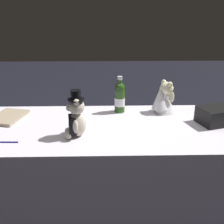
% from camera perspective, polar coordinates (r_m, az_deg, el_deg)
% --- Properties ---
extents(ground_plane, '(12.00, 12.00, 0.00)m').
position_cam_1_polar(ground_plane, '(2.19, -0.00, -20.10)').
color(ground_plane, black).
extents(reception_table, '(1.84, 0.78, 0.71)m').
position_cam_1_polar(reception_table, '(1.97, -0.00, -12.38)').
color(reception_table, white).
rests_on(reception_table, ground_plane).
extents(teddy_bear_groom, '(0.14, 0.14, 0.30)m').
position_cam_1_polar(teddy_bear_groom, '(1.63, -7.77, -1.22)').
color(teddy_bear_groom, beige).
rests_on(teddy_bear_groom, reception_table).
extents(teddy_bear_bride, '(0.22, 0.19, 0.24)m').
position_cam_1_polar(teddy_bear_bride, '(2.03, 11.06, 2.76)').
color(teddy_bear_bride, white).
rests_on(teddy_bear_bride, reception_table).
extents(champagne_bottle, '(0.08, 0.08, 0.28)m').
position_cam_1_polar(champagne_bottle, '(2.00, 1.66, 3.23)').
color(champagne_bottle, '#265016').
rests_on(champagne_bottle, reception_table).
extents(signing_pen, '(0.15, 0.01, 0.01)m').
position_cam_1_polar(signing_pen, '(1.70, -21.51, -6.00)').
color(signing_pen, navy).
rests_on(signing_pen, reception_table).
extents(gift_case_black, '(0.32, 0.25, 0.11)m').
position_cam_1_polar(gift_case_black, '(1.96, 21.95, -0.60)').
color(gift_case_black, black).
rests_on(gift_case_black, reception_table).
extents(guestbook, '(0.25, 0.31, 0.02)m').
position_cam_1_polar(guestbook, '(2.05, -21.35, -1.01)').
color(guestbook, tan).
rests_on(guestbook, reception_table).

